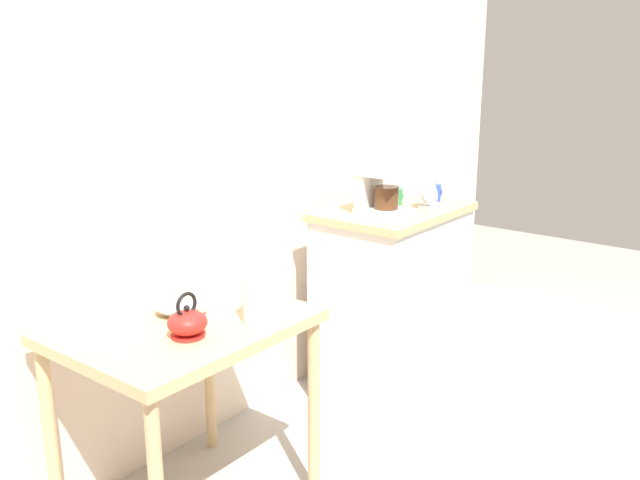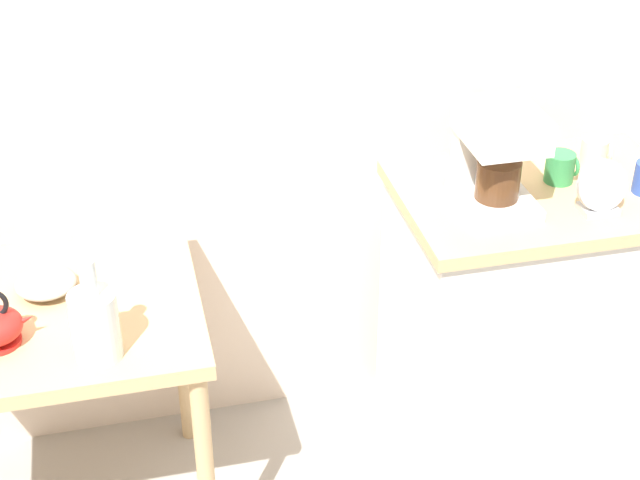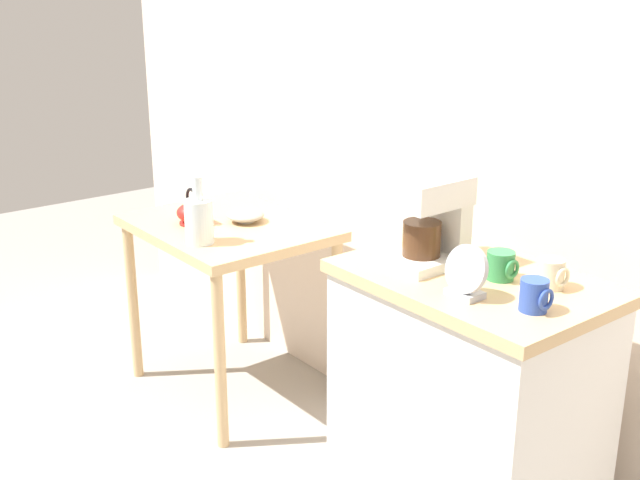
{
  "view_description": "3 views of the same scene",
  "coord_description": "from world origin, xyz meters",
  "px_view_note": "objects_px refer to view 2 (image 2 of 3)",
  "views": [
    {
      "loc": [
        -2.12,
        -1.73,
        1.62
      ],
      "look_at": [
        0.05,
        -0.03,
        0.87
      ],
      "focal_mm": 38.98,
      "sensor_mm": 36.0,
      "label": 1
    },
    {
      "loc": [
        -0.45,
        -2.04,
        2.15
      ],
      "look_at": [
        0.0,
        -0.09,
        0.89
      ],
      "focal_mm": 54.92,
      "sensor_mm": 36.0,
      "label": 2
    },
    {
      "loc": [
        1.98,
        -1.65,
        1.71
      ],
      "look_at": [
        -0.07,
        -0.03,
        0.84
      ],
      "focal_mm": 45.07,
      "sensor_mm": 36.0,
      "label": 3
    }
  ],
  "objects_px": {
    "coffee_maker": "(495,151)",
    "table_clock": "(601,191)",
    "mug_tall_green": "(561,167)",
    "glass_carafe_vase": "(95,323)",
    "mug_small_cream": "(595,153)",
    "bowl_stoneware": "(46,283)"
  },
  "relations": [
    {
      "from": "coffee_maker",
      "to": "table_clock",
      "type": "distance_m",
      "value": 0.28
    },
    {
      "from": "coffee_maker",
      "to": "mug_tall_green",
      "type": "bearing_deg",
      "value": 15.45
    },
    {
      "from": "mug_small_cream",
      "to": "mug_tall_green",
      "type": "distance_m",
      "value": 0.14
    },
    {
      "from": "table_clock",
      "to": "mug_tall_green",
      "type": "bearing_deg",
      "value": 98.1
    },
    {
      "from": "glass_carafe_vase",
      "to": "mug_tall_green",
      "type": "bearing_deg",
      "value": 11.41
    },
    {
      "from": "mug_small_cream",
      "to": "bowl_stoneware",
      "type": "bearing_deg",
      "value": -179.19
    },
    {
      "from": "glass_carafe_vase",
      "to": "coffee_maker",
      "type": "height_order",
      "value": "coffee_maker"
    },
    {
      "from": "glass_carafe_vase",
      "to": "mug_tall_green",
      "type": "xyz_separation_m",
      "value": [
        1.22,
        0.25,
        0.11
      ]
    },
    {
      "from": "coffee_maker",
      "to": "mug_tall_green",
      "type": "distance_m",
      "value": 0.25
    },
    {
      "from": "bowl_stoneware",
      "to": "mug_small_cream",
      "type": "distance_m",
      "value": 1.47
    },
    {
      "from": "bowl_stoneware",
      "to": "coffee_maker",
      "type": "xyz_separation_m",
      "value": [
        1.12,
        -0.09,
        0.28
      ]
    },
    {
      "from": "coffee_maker",
      "to": "mug_small_cream",
      "type": "xyz_separation_m",
      "value": [
        0.34,
        0.11,
        -0.1
      ]
    },
    {
      "from": "bowl_stoneware",
      "to": "mug_tall_green",
      "type": "distance_m",
      "value": 1.34
    },
    {
      "from": "coffee_maker",
      "to": "mug_tall_green",
      "type": "height_order",
      "value": "coffee_maker"
    },
    {
      "from": "glass_carafe_vase",
      "to": "coffee_maker",
      "type": "distance_m",
      "value": 1.04
    },
    {
      "from": "mug_tall_green",
      "to": "table_clock",
      "type": "bearing_deg",
      "value": -81.9
    },
    {
      "from": "bowl_stoneware",
      "to": "mug_small_cream",
      "type": "bearing_deg",
      "value": 0.81
    },
    {
      "from": "mug_tall_green",
      "to": "coffee_maker",
      "type": "bearing_deg",
      "value": -164.55
    },
    {
      "from": "bowl_stoneware",
      "to": "table_clock",
      "type": "height_order",
      "value": "table_clock"
    },
    {
      "from": "bowl_stoneware",
      "to": "glass_carafe_vase",
      "type": "height_order",
      "value": "glass_carafe_vase"
    },
    {
      "from": "bowl_stoneware",
      "to": "coffee_maker",
      "type": "height_order",
      "value": "coffee_maker"
    },
    {
      "from": "bowl_stoneware",
      "to": "mug_small_cream",
      "type": "relative_size",
      "value": 1.88
    }
  ]
}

